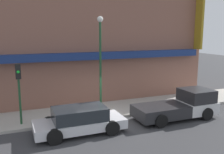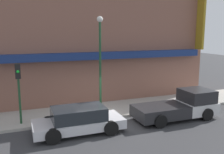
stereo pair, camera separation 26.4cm
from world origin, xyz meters
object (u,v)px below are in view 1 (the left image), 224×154
(pickup_truck, at_px, (180,106))
(traffic_light, at_px, (19,83))
(street_lamp, at_px, (100,55))
(parked_car, at_px, (80,120))
(fire_hydrant, at_px, (53,115))

(pickup_truck, height_order, traffic_light, traffic_light)
(pickup_truck, xyz_separation_m, street_lamp, (-4.46, 2.08, 3.11))
(parked_car, relative_size, fire_hydrant, 7.84)
(pickup_truck, distance_m, fire_hydrant, 7.72)
(parked_car, distance_m, street_lamp, 4.25)
(pickup_truck, bearing_deg, fire_hydrant, 164.28)
(street_lamp, bearing_deg, parked_car, -132.33)
(street_lamp, xyz_separation_m, traffic_light, (-4.72, -0.11, -1.37))
(pickup_truck, bearing_deg, traffic_light, 167.83)
(pickup_truck, xyz_separation_m, fire_hydrant, (-7.43, 2.08, -0.30))
(fire_hydrant, relative_size, traffic_light, 0.18)
(parked_car, bearing_deg, pickup_truck, 1.24)
(pickup_truck, height_order, parked_car, pickup_truck)
(parked_car, distance_m, fire_hydrant, 2.35)
(pickup_truck, relative_size, fire_hydrant, 8.69)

